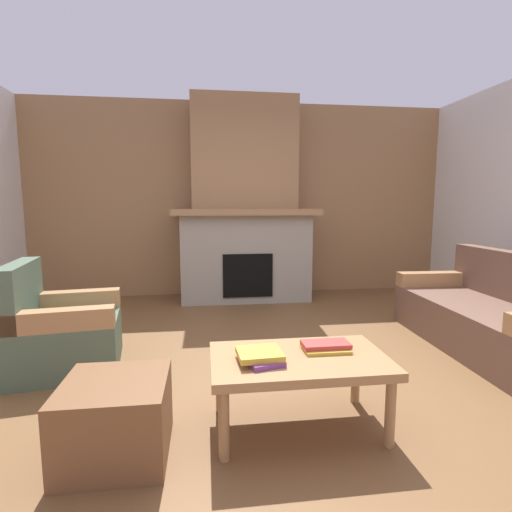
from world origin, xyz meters
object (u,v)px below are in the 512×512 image
object	(u,v)px
fireplace	(245,214)
couch	(491,317)
coffee_table	(299,365)
ottoman	(116,418)
armchair	(61,332)

from	to	relation	value
fireplace	couch	bearing A→B (deg)	-47.71
fireplace	coffee_table	bearing A→B (deg)	-90.35
fireplace	ottoman	world-z (taller)	fireplace
coffee_table	ottoman	distance (m)	1.01
fireplace	coffee_table	world-z (taller)	fireplace
armchair	ottoman	distance (m)	1.36
fireplace	armchair	xyz separation A→B (m)	(-1.67, -2.16, -0.87)
coffee_table	ottoman	size ratio (longest dim) A/B	1.92
coffee_table	ottoman	world-z (taller)	coffee_table
fireplace	armchair	distance (m)	2.87
couch	ottoman	distance (m)	3.22
armchair	couch	bearing A→B (deg)	-0.49
fireplace	coffee_table	xyz separation A→B (m)	(-0.02, -3.22, -0.79)
couch	ottoman	bearing A→B (deg)	-159.00
fireplace	ottoman	size ratio (longest dim) A/B	5.19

